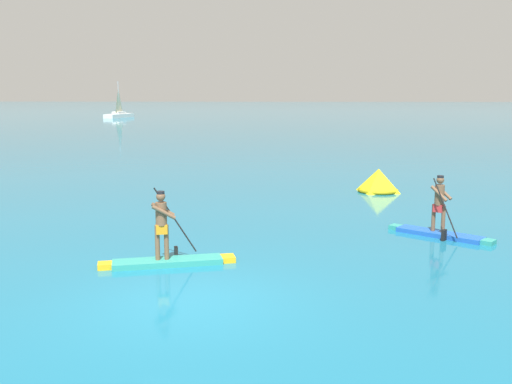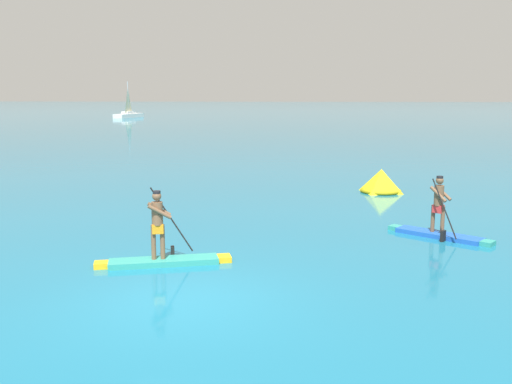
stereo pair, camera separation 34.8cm
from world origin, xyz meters
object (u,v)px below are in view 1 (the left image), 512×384
Objects in this scene: paddleboarder_mid_center at (167,250)px; paddleboarder_far_right at (440,223)px; sailboat_left_horizon at (119,114)px; race_marker_buoy at (378,182)px.

paddleboarder_mid_center is 7.71m from paddleboarder_far_right.
paddleboarder_mid_center reaches higher than paddleboarder_far_right.
sailboat_left_horizon reaches higher than paddleboarder_mid_center.
paddleboarder_far_right is at bearing -141.89° from sailboat_left_horizon.
paddleboarder_far_right is (7.07, 3.08, 0.02)m from paddleboarder_mid_center.
sailboat_left_horizon is (-29.16, 66.89, 0.22)m from race_marker_buoy.
sailboat_left_horizon is at bearing 150.04° from paddleboarder_far_right.
paddleboarder_mid_center is 1.68× the size of race_marker_buoy.
sailboat_left_horizon is at bearing 113.55° from race_marker_buoy.
sailboat_left_horizon reaches higher than paddleboarder_far_right.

